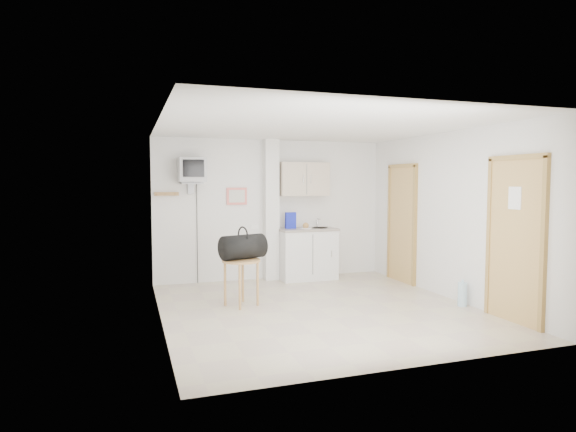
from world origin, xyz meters
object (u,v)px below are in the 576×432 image
object	(u,v)px
round_table	(241,267)
duffel_bag	(243,247)
crt_television	(192,171)
water_bottle	(462,294)

from	to	relation	value
round_table	duffel_bag	xyz separation A→B (m)	(0.04, 0.04, 0.28)
round_table	duffel_bag	world-z (taller)	duffel_bag
crt_television	round_table	size ratio (longest dim) A/B	3.27
crt_television	duffel_bag	world-z (taller)	crt_television
duffel_bag	water_bottle	world-z (taller)	duffel_bag
duffel_bag	water_bottle	size ratio (longest dim) A/B	1.86
duffel_bag	crt_television	bearing A→B (deg)	90.18
crt_television	round_table	world-z (taller)	crt_television
round_table	duffel_bag	bearing A→B (deg)	50.31
crt_television	round_table	xyz separation A→B (m)	(0.48, -1.52, -1.38)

